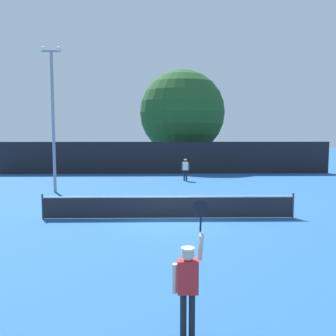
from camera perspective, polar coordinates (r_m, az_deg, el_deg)
name	(u,v)px	position (r m, az deg, el deg)	size (l,w,h in m)	color
ground_plane	(169,218)	(16.88, 0.09, -7.34)	(120.00, 120.00, 0.00)	#235693
tennis_net	(169,206)	(16.77, 0.09, -5.63)	(10.78, 0.08, 1.07)	#232328
perimeter_fence	(164,158)	(33.10, -0.55, 1.51)	(28.10, 0.12, 2.70)	black
player_serving	(188,278)	(7.42, 2.98, -15.70)	(0.68, 0.40, 2.55)	red
player_receiving	(185,168)	(28.59, 2.55, 0.06)	(0.57, 0.23, 1.59)	white
tennis_ball	(202,210)	(18.52, 4.92, -6.07)	(0.07, 0.07, 0.07)	#CCE033
light_pole	(53,111)	(24.30, -16.44, 7.99)	(1.18, 0.28, 8.58)	gray
large_tree	(182,113)	(39.08, 2.10, 8.07)	(8.38, 8.38, 9.56)	brown
parked_car_near	(92,158)	(41.61, -10.96, 1.50)	(2.36, 4.39, 1.69)	white
parked_car_mid	(228,159)	(39.75, 8.67, 1.34)	(2.45, 4.42, 1.69)	navy
parked_car_far	(258,157)	(43.23, 12.99, 1.62)	(2.02, 4.25, 1.69)	navy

